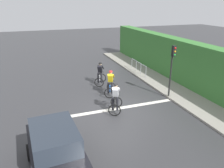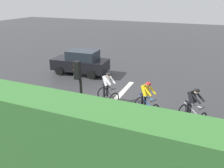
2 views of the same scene
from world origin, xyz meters
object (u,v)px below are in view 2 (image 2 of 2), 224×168
at_px(car_black, 81,62).
at_px(cyclist_second, 146,98).
at_px(cyclist_lead, 192,106).
at_px(cyclist_mid, 108,88).
at_px(traffic_light_near_crossing, 80,91).

bearing_deg(car_black, cyclist_second, 55.71).
height_order(cyclist_second, car_black, car_black).
distance_m(cyclist_lead, cyclist_mid, 4.43).
xyz_separation_m(cyclist_lead, traffic_light_near_crossing, (3.37, -3.81, 1.43)).
bearing_deg(cyclist_lead, traffic_light_near_crossing, -48.43).
xyz_separation_m(cyclist_second, traffic_light_near_crossing, (3.33, -1.67, 1.43)).
bearing_deg(cyclist_mid, car_black, -133.81).
bearing_deg(traffic_light_near_crossing, car_black, -149.81).
xyz_separation_m(cyclist_lead, car_black, (-4.04, -8.12, 0.08)).
bearing_deg(cyclist_second, cyclist_lead, 91.11).
bearing_deg(cyclist_second, car_black, -124.29).
xyz_separation_m(cyclist_lead, cyclist_second, (0.04, -2.13, 0.00)).
height_order(cyclist_lead, cyclist_second, same).
height_order(cyclist_second, cyclist_mid, same).
bearing_deg(car_black, cyclist_lead, 63.54).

